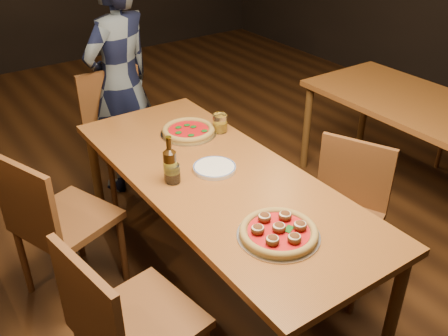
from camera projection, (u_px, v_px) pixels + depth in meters
ground at (219, 282)px, 2.99m from camera, size 9.00×9.00×0.00m
table_main at (219, 187)px, 2.65m from camera, size 0.80×2.00×0.75m
table_right at (445, 122)px, 3.34m from camera, size 0.80×2.00×0.75m
chair_main_nw at (140, 320)px, 2.11m from camera, size 0.52×0.52×0.97m
chair_main_sw at (67, 218)px, 2.73m from camera, size 0.59×0.59×0.98m
chair_main_e at (339, 221)px, 2.77m from camera, size 0.56×0.56×0.90m
chair_end at (125, 139)px, 3.54m from camera, size 0.47×0.47×0.98m
pizza_meatball at (279, 232)px, 2.16m from camera, size 0.37×0.37×0.07m
pizza_margherita at (188, 131)px, 3.02m from camera, size 0.34×0.34×0.04m
plate_stack at (214, 168)px, 2.66m from camera, size 0.23×0.23×0.02m
beer_bottle at (170, 165)px, 2.53m from camera, size 0.07×0.07×0.24m
water_glass at (173, 174)px, 2.53m from camera, size 0.08×0.08×0.10m
amber_glass at (220, 123)px, 3.03m from camera, size 0.09×0.09×0.11m
diner at (121, 84)px, 3.56m from camera, size 0.70×0.57×1.64m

